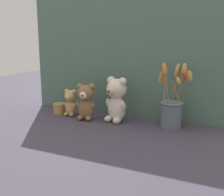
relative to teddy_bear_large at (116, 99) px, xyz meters
The scene contains 7 objects.
ground_plane 0.14m from the teddy_bear_large, 134.89° to the right, with size 4.00×4.00×0.00m, color #3D3847.
backdrop_wall 0.29m from the teddy_bear_large, 99.57° to the left, with size 1.21×0.02×0.76m.
teddy_bear_large is the anchor object (origin of this frame).
teddy_bear_medium 0.18m from the teddy_bear_large, 167.80° to the right, with size 0.12×0.11×0.21m.
teddy_bear_small 0.30m from the teddy_bear_large, behind, with size 0.09×0.08×0.16m.
flower_vase 0.31m from the teddy_bear_large, ahead, with size 0.18×0.17×0.35m.
decorative_tin_tall 0.41m from the teddy_bear_large, behind, with size 0.07×0.07×0.06m.
Camera 1 is at (0.65, -1.36, 0.47)m, focal length 45.00 mm.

